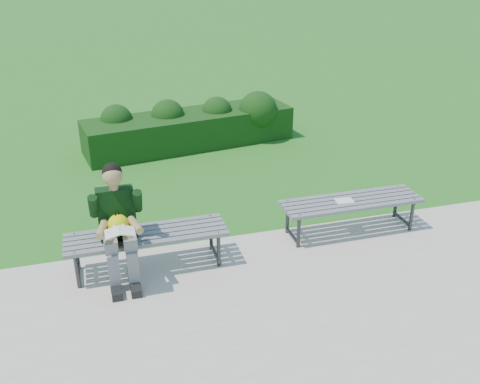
# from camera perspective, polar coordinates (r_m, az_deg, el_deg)

# --- Properties ---
(ground) EXTENTS (80.00, 80.00, 0.00)m
(ground) POSITION_cam_1_polar(r_m,az_deg,el_deg) (6.89, 0.74, -4.66)
(ground) COLOR #336A21
(ground) RESTS_ON ground
(walkway) EXTENTS (30.00, 3.50, 0.02)m
(walkway) POSITION_cam_1_polar(r_m,az_deg,el_deg) (5.51, 6.14, -13.27)
(walkway) COLOR #B6B09B
(walkway) RESTS_ON ground
(hedge) EXTENTS (3.91, 1.53, 0.93)m
(hedge) POSITION_cam_1_polar(r_m,az_deg,el_deg) (9.89, -4.93, 7.15)
(hedge) COLOR #0E3912
(hedge) RESTS_ON ground
(bench_left) EXTENTS (1.80, 0.50, 0.46)m
(bench_left) POSITION_cam_1_polar(r_m,az_deg,el_deg) (6.10, -9.91, -4.79)
(bench_left) COLOR slate
(bench_left) RESTS_ON walkway
(bench_right) EXTENTS (1.80, 0.50, 0.46)m
(bench_right) POSITION_cam_1_polar(r_m,az_deg,el_deg) (6.90, 11.77, -1.24)
(bench_right) COLOR slate
(bench_right) RESTS_ON walkway
(seated_boy) EXTENTS (0.56, 0.76, 1.31)m
(seated_boy) POSITION_cam_1_polar(r_m,az_deg,el_deg) (5.86, -12.92, -3.05)
(seated_boy) COLOR gray
(seated_boy) RESTS_ON walkway
(paper_sheet) EXTENTS (0.24, 0.18, 0.01)m
(paper_sheet) POSITION_cam_1_polar(r_m,az_deg,el_deg) (6.84, 11.07, -0.91)
(paper_sheet) COLOR white
(paper_sheet) RESTS_ON bench_right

